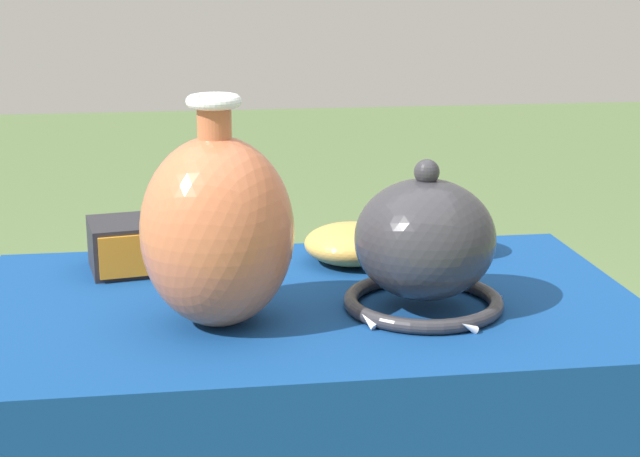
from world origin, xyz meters
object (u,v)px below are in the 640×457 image
at_px(vase_tall_bulbous, 217,230).
at_px(pot_squat_ivory, 454,239).
at_px(pot_squat_rose, 217,262).
at_px(mosaic_tile_box, 129,246).
at_px(vase_dome_bell, 425,248).
at_px(bowl_shallow_ochre, 352,244).

height_order(vase_tall_bulbous, pot_squat_ivory, vase_tall_bulbous).
xyz_separation_m(vase_tall_bulbous, pot_squat_rose, (0.01, 0.23, -0.12)).
height_order(mosaic_tile_box, pot_squat_rose, mosaic_tile_box).
bearing_deg(vase_dome_bell, bowl_shallow_ochre, 104.81).
bearing_deg(bowl_shallow_ochre, pot_squat_rose, -170.68).
distance_m(pot_squat_ivory, bowl_shallow_ochre, 0.19).
relative_size(pot_squat_ivory, bowl_shallow_ochre, 0.72).
height_order(pot_squat_ivory, bowl_shallow_ochre, bowl_shallow_ochre).
bearing_deg(pot_squat_rose, mosaic_tile_box, 161.02).
bearing_deg(pot_squat_ivory, mosaic_tile_box, -178.71).
bearing_deg(pot_squat_rose, vase_tall_bulbous, -91.32).
xyz_separation_m(mosaic_tile_box, bowl_shallow_ochre, (0.38, -0.01, -0.01)).
xyz_separation_m(vase_dome_bell, bowl_shallow_ochre, (-0.06, 0.25, -0.06)).
height_order(vase_tall_bulbous, pot_squat_rose, vase_tall_bulbous).
bearing_deg(bowl_shallow_ochre, mosaic_tile_box, 178.26).
bearing_deg(pot_squat_ivory, vase_tall_bulbous, -145.82).
distance_m(vase_tall_bulbous, vase_dome_bell, 0.31).
relative_size(mosaic_tile_box, pot_squat_rose, 1.38).
bearing_deg(mosaic_tile_box, bowl_shallow_ochre, -11.50).
bearing_deg(pot_squat_rose, bowl_shallow_ochre, 9.32).
relative_size(vase_dome_bell, bowl_shallow_ochre, 1.50).
distance_m(vase_tall_bulbous, pot_squat_rose, 0.26).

